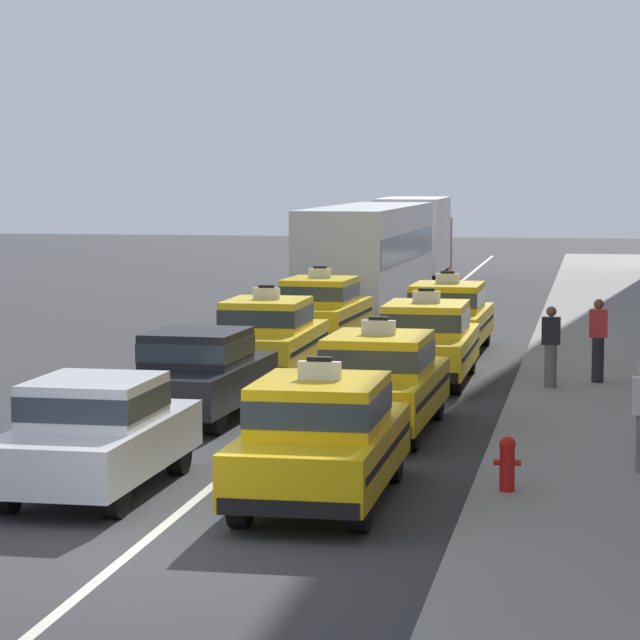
{
  "coord_description": "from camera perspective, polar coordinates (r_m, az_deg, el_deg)",
  "views": [
    {
      "loc": [
        5.22,
        -16.4,
        4.41
      ],
      "look_at": [
        -0.36,
        14.14,
        1.3
      ],
      "focal_mm": 85.92,
      "sensor_mm": 36.0,
      "label": 1
    }
  ],
  "objects": [
    {
      "name": "sidewalk_curb",
      "position": [
        31.7,
        10.95,
        -2.24
      ],
      "size": [
        4.0,
        90.0,
        0.15
      ],
      "primitive_type": "cube",
      "color": "gray",
      "rests_on": "ground"
    },
    {
      "name": "taxi_right_nearest",
      "position": [
        20.08,
        0.04,
        -4.41
      ],
      "size": [
        1.83,
        4.57,
        1.96
      ],
      "color": "black",
      "rests_on": "ground"
    },
    {
      "name": "taxi_right_fourth",
      "position": [
        36.52,
        4.78,
        0.15
      ],
      "size": [
        1.89,
        4.59,
        1.96
      ],
      "color": "black",
      "rests_on": "ground"
    },
    {
      "name": "box_truck_left_sixth",
      "position": [
        57.84,
        3.57,
        3.1
      ],
      "size": [
        2.31,
        6.96,
        3.27
      ],
      "color": "black",
      "rests_on": "ground"
    },
    {
      "name": "pedestrian_by_storefront",
      "position": [
        29.97,
        8.59,
        -0.98
      ],
      "size": [
        0.36,
        0.24,
        1.58
      ],
      "color": "slate",
      "rests_on": "sidewalk_curb"
    },
    {
      "name": "taxi_left_third",
      "position": [
        32.12,
        -1.96,
        -0.6
      ],
      "size": [
        1.82,
        4.56,
        1.96
      ],
      "color": "black",
      "rests_on": "ground"
    },
    {
      "name": "fire_hydrant",
      "position": [
        20.39,
        6.99,
        -5.25
      ],
      "size": [
        0.36,
        0.22,
        0.73
      ],
      "color": "red",
      "rests_on": "sidewalk_curb"
    },
    {
      "name": "taxi_right_second",
      "position": [
        25.4,
        2.23,
        -2.28
      ],
      "size": [
        1.91,
        4.6,
        1.96
      ],
      "color": "black",
      "rests_on": "ground"
    },
    {
      "name": "taxi_right_third",
      "position": [
        31.34,
        3.99,
        -0.77
      ],
      "size": [
        1.83,
        4.56,
        1.96
      ],
      "color": "black",
      "rests_on": "ground"
    },
    {
      "name": "ground_plane",
      "position": [
        17.77,
        -7.15,
        -8.69
      ],
      "size": [
        160.0,
        160.0,
        0.0
      ],
      "primitive_type": "plane",
      "color": "#353538"
    },
    {
      "name": "lane_stripe_left_right",
      "position": [
        37.04,
        2.18,
        -1.12
      ],
      "size": [
        0.14,
        80.0,
        0.01
      ],
      "primitive_type": "cube",
      "color": "silver",
      "rests_on": "ground"
    },
    {
      "name": "taxi_left_fourth",
      "position": [
        38.22,
        0.03,
        0.42
      ],
      "size": [
        1.99,
        4.63,
        1.96
      ],
      "color": "black",
      "rests_on": "ground"
    },
    {
      "name": "bus_left_fifth",
      "position": [
        46.93,
        1.82,
        2.55
      ],
      "size": [
        2.73,
        11.25,
        3.22
      ],
      "color": "black",
      "rests_on": "ground"
    },
    {
      "name": "sedan_left_second",
      "position": [
        26.79,
        -4.56,
        -1.94
      ],
      "size": [
        1.95,
        4.37,
        1.58
      ],
      "color": "black",
      "rests_on": "ground"
    },
    {
      "name": "sedan_left_nearest",
      "position": [
        20.97,
        -8.34,
        -4.12
      ],
      "size": [
        1.82,
        4.32,
        1.58
      ],
      "color": "black",
      "rests_on": "ground"
    },
    {
      "name": "pedestrian_trailing",
      "position": [
        30.83,
        10.32,
        -0.74
      ],
      "size": [
        0.36,
        0.24,
        1.66
      ],
      "color": "#23232D",
      "rests_on": "sidewalk_curb"
    }
  ]
}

